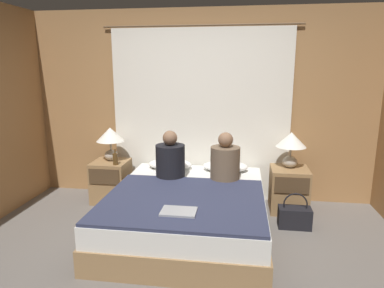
{
  "coord_description": "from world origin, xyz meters",
  "views": [
    {
      "loc": [
        0.54,
        -2.77,
        1.76
      ],
      "look_at": [
        0.0,
        0.96,
        0.91
      ],
      "focal_mm": 32.0,
      "sensor_mm": 36.0,
      "label": 1
    }
  ],
  "objects_px": {
    "person_left_in_bed": "(170,159)",
    "beer_bottle_on_left_stand": "(115,159)",
    "nightstand_right": "(289,190)",
    "laptop_on_bed": "(179,211)",
    "handbag_on_floor": "(295,217)",
    "person_right_in_bed": "(225,162)",
    "lamp_left": "(110,138)",
    "pillow_right": "(225,166)",
    "nightstand_left": "(111,181)",
    "bed": "(188,211)",
    "pillow_left": "(170,164)",
    "lamp_right": "(291,143)"
  },
  "relations": [
    {
      "from": "person_left_in_bed",
      "to": "beer_bottle_on_left_stand",
      "type": "xyz_separation_m",
      "value": [
        -0.75,
        0.18,
        -0.07
      ]
    },
    {
      "from": "nightstand_right",
      "to": "laptop_on_bed",
      "type": "height_order",
      "value": "nightstand_right"
    },
    {
      "from": "nightstand_right",
      "to": "handbag_on_floor",
      "type": "xyz_separation_m",
      "value": [
        0.01,
        -0.47,
        -0.15
      ]
    },
    {
      "from": "laptop_on_bed",
      "to": "person_left_in_bed",
      "type": "bearing_deg",
      "value": 105.6
    },
    {
      "from": "nightstand_right",
      "to": "person_right_in_bed",
      "type": "distance_m",
      "value": 0.94
    },
    {
      "from": "person_left_in_bed",
      "to": "lamp_left",
      "type": "bearing_deg",
      "value": 157.01
    },
    {
      "from": "nightstand_right",
      "to": "handbag_on_floor",
      "type": "relative_size",
      "value": 1.35
    },
    {
      "from": "pillow_right",
      "to": "lamp_left",
      "type": "bearing_deg",
      "value": -179.79
    },
    {
      "from": "nightstand_left",
      "to": "laptop_on_bed",
      "type": "bearing_deg",
      "value": -49.2
    },
    {
      "from": "beer_bottle_on_left_stand",
      "to": "nightstand_left",
      "type": "bearing_deg",
      "value": 133.09
    },
    {
      "from": "nightstand_left",
      "to": "bed",
      "type": "bearing_deg",
      "value": -32.22
    },
    {
      "from": "nightstand_left",
      "to": "lamp_left",
      "type": "height_order",
      "value": "lamp_left"
    },
    {
      "from": "nightstand_right",
      "to": "person_left_in_bed",
      "type": "xyz_separation_m",
      "value": [
        -1.43,
        -0.32,
        0.42
      ]
    },
    {
      "from": "beer_bottle_on_left_stand",
      "to": "laptop_on_bed",
      "type": "bearing_deg",
      "value": -49.47
    },
    {
      "from": "person_left_in_bed",
      "to": "beer_bottle_on_left_stand",
      "type": "bearing_deg",
      "value": 166.49
    },
    {
      "from": "nightstand_left",
      "to": "pillow_left",
      "type": "height_order",
      "value": "pillow_left"
    },
    {
      "from": "bed",
      "to": "lamp_right",
      "type": "bearing_deg",
      "value": 34.14
    },
    {
      "from": "nightstand_right",
      "to": "lamp_right",
      "type": "height_order",
      "value": "lamp_right"
    },
    {
      "from": "bed",
      "to": "nightstand_right",
      "type": "distance_m",
      "value": 1.37
    },
    {
      "from": "person_left_in_bed",
      "to": "person_right_in_bed",
      "type": "xyz_separation_m",
      "value": [
        0.65,
        0.0,
        -0.0
      ]
    },
    {
      "from": "laptop_on_bed",
      "to": "bed",
      "type": "bearing_deg",
      "value": 91.24
    },
    {
      "from": "laptop_on_bed",
      "to": "pillow_right",
      "type": "bearing_deg",
      "value": 76.19
    },
    {
      "from": "laptop_on_bed",
      "to": "handbag_on_floor",
      "type": "height_order",
      "value": "laptop_on_bed"
    },
    {
      "from": "lamp_left",
      "to": "person_right_in_bed",
      "type": "relative_size",
      "value": 0.77
    },
    {
      "from": "nightstand_right",
      "to": "person_right_in_bed",
      "type": "height_order",
      "value": "person_right_in_bed"
    },
    {
      "from": "nightstand_right",
      "to": "laptop_on_bed",
      "type": "relative_size",
      "value": 1.73
    },
    {
      "from": "bed",
      "to": "pillow_left",
      "type": "height_order",
      "value": "pillow_left"
    },
    {
      "from": "lamp_right",
      "to": "person_right_in_bed",
      "type": "distance_m",
      "value": 0.88
    },
    {
      "from": "bed",
      "to": "handbag_on_floor",
      "type": "bearing_deg",
      "value": 12.51
    },
    {
      "from": "lamp_right",
      "to": "person_right_in_bed",
      "type": "xyz_separation_m",
      "value": [
        -0.78,
        -0.37,
        -0.16
      ]
    },
    {
      "from": "nightstand_left",
      "to": "pillow_left",
      "type": "relative_size",
      "value": 0.96
    },
    {
      "from": "pillow_right",
      "to": "handbag_on_floor",
      "type": "distance_m",
      "value": 1.04
    },
    {
      "from": "pillow_left",
      "to": "person_left_in_bed",
      "type": "xyz_separation_m",
      "value": [
        0.09,
        -0.38,
        0.17
      ]
    },
    {
      "from": "laptop_on_bed",
      "to": "lamp_right",
      "type": "bearing_deg",
      "value": 50.99
    },
    {
      "from": "pillow_left",
      "to": "person_left_in_bed",
      "type": "height_order",
      "value": "person_left_in_bed"
    },
    {
      "from": "nightstand_left",
      "to": "lamp_right",
      "type": "bearing_deg",
      "value": 1.37
    },
    {
      "from": "lamp_left",
      "to": "handbag_on_floor",
      "type": "bearing_deg",
      "value": -12.72
    },
    {
      "from": "pillow_left",
      "to": "pillow_right",
      "type": "xyz_separation_m",
      "value": [
        0.72,
        0.0,
        0.0
      ]
    },
    {
      "from": "lamp_right",
      "to": "pillow_right",
      "type": "height_order",
      "value": "lamp_right"
    },
    {
      "from": "nightstand_left",
      "to": "lamp_right",
      "type": "distance_m",
      "value": 2.38
    },
    {
      "from": "person_right_in_bed",
      "to": "beer_bottle_on_left_stand",
      "type": "distance_m",
      "value": 1.41
    },
    {
      "from": "lamp_right",
      "to": "person_left_in_bed",
      "type": "height_order",
      "value": "person_left_in_bed"
    },
    {
      "from": "nightstand_left",
      "to": "laptop_on_bed",
      "type": "xyz_separation_m",
      "value": [
        1.17,
        -1.35,
        0.23
      ]
    },
    {
      "from": "lamp_left",
      "to": "pillow_right",
      "type": "distance_m",
      "value": 1.55
    },
    {
      "from": "nightstand_right",
      "to": "pillow_left",
      "type": "distance_m",
      "value": 1.54
    },
    {
      "from": "bed",
      "to": "lamp_left",
      "type": "distance_m",
      "value": 1.53
    },
    {
      "from": "pillow_right",
      "to": "nightstand_left",
      "type": "bearing_deg",
      "value": -177.7
    },
    {
      "from": "pillow_right",
      "to": "person_left_in_bed",
      "type": "height_order",
      "value": "person_left_in_bed"
    },
    {
      "from": "nightstand_right",
      "to": "lamp_right",
      "type": "distance_m",
      "value": 0.58
    },
    {
      "from": "nightstand_right",
      "to": "pillow_left",
      "type": "bearing_deg",
      "value": 177.7
    }
  ]
}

